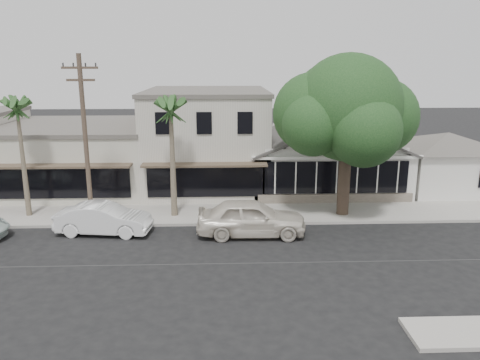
{
  "coord_description": "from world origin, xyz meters",
  "views": [
    {
      "loc": [
        -1.93,
        -18.95,
        8.59
      ],
      "look_at": [
        -0.99,
        6.0,
        2.26
      ],
      "focal_mm": 35.0,
      "sensor_mm": 36.0,
      "label": 1
    }
  ],
  "objects_px": {
    "utility_pole": "(85,138)",
    "car_1": "(104,219)",
    "car_0": "(251,218)",
    "shade_tree": "(345,111)"
  },
  "relations": [
    {
      "from": "car_1",
      "to": "shade_tree",
      "type": "relative_size",
      "value": 0.53
    },
    {
      "from": "utility_pole",
      "to": "car_0",
      "type": "distance_m",
      "value": 9.48
    },
    {
      "from": "car_0",
      "to": "utility_pole",
      "type": "bearing_deg",
      "value": 79.77
    },
    {
      "from": "car_0",
      "to": "car_1",
      "type": "height_order",
      "value": "car_0"
    },
    {
      "from": "car_0",
      "to": "car_1",
      "type": "bearing_deg",
      "value": 87.52
    },
    {
      "from": "car_0",
      "to": "shade_tree",
      "type": "relative_size",
      "value": 0.6
    },
    {
      "from": "utility_pole",
      "to": "car_1",
      "type": "bearing_deg",
      "value": -52.27
    },
    {
      "from": "car_0",
      "to": "shade_tree",
      "type": "bearing_deg",
      "value": -58.67
    },
    {
      "from": "utility_pole",
      "to": "car_1",
      "type": "height_order",
      "value": "utility_pole"
    },
    {
      "from": "utility_pole",
      "to": "car_1",
      "type": "distance_m",
      "value": 4.29
    }
  ]
}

